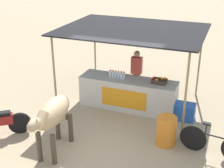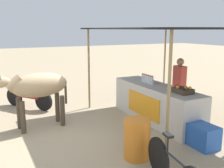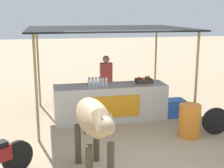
{
  "view_description": "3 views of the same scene",
  "coord_description": "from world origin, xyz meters",
  "px_view_note": "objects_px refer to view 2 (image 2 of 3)",
  "views": [
    {
      "loc": [
        2.73,
        -6.17,
        4.61
      ],
      "look_at": [
        -0.17,
        1.26,
        1.15
      ],
      "focal_mm": 50.0,
      "sensor_mm": 36.0,
      "label": 1
    },
    {
      "loc": [
        5.46,
        -1.9,
        2.43
      ],
      "look_at": [
        0.22,
        0.78,
        1.18
      ],
      "focal_mm": 42.0,
      "sensor_mm": 36.0,
      "label": 2
    },
    {
      "loc": [
        -1.65,
        -5.73,
        2.84
      ],
      "look_at": [
        -0.13,
        1.39,
        1.17
      ],
      "focal_mm": 50.0,
      "sensor_mm": 36.0,
      "label": 3
    }
  ],
  "objects_px": {
    "fruit_crate": "(183,90)",
    "vendor_behind_counter": "(179,87)",
    "motorcycle_parked": "(28,95)",
    "stall_counter": "(156,103)",
    "cow": "(37,87)",
    "cooler_box": "(203,136)",
    "water_barrel": "(137,139)"
  },
  "relations": [
    {
      "from": "stall_counter",
      "to": "fruit_crate",
      "type": "bearing_deg",
      "value": 3.03
    },
    {
      "from": "cooler_box",
      "to": "motorcycle_parked",
      "type": "bearing_deg",
      "value": -148.68
    },
    {
      "from": "fruit_crate",
      "to": "water_barrel",
      "type": "xyz_separation_m",
      "value": [
        0.61,
        -1.62,
        -0.64
      ]
    },
    {
      "from": "cooler_box",
      "to": "water_barrel",
      "type": "relative_size",
      "value": 0.77
    },
    {
      "from": "fruit_crate",
      "to": "vendor_behind_counter",
      "type": "bearing_deg",
      "value": 142.49
    },
    {
      "from": "vendor_behind_counter",
      "to": "motorcycle_parked",
      "type": "height_order",
      "value": "vendor_behind_counter"
    },
    {
      "from": "stall_counter",
      "to": "water_barrel",
      "type": "distance_m",
      "value": 2.21
    },
    {
      "from": "fruit_crate",
      "to": "cooler_box",
      "type": "xyz_separation_m",
      "value": [
        0.84,
        -0.15,
        -0.79
      ]
    },
    {
      "from": "stall_counter",
      "to": "water_barrel",
      "type": "height_order",
      "value": "stall_counter"
    },
    {
      "from": "fruit_crate",
      "to": "cow",
      "type": "relative_size",
      "value": 0.24
    },
    {
      "from": "stall_counter",
      "to": "cooler_box",
      "type": "xyz_separation_m",
      "value": [
        1.78,
        -0.1,
        -0.24
      ]
    },
    {
      "from": "stall_counter",
      "to": "cow",
      "type": "xyz_separation_m",
      "value": [
        -0.9,
        -2.9,
        0.55
      ]
    },
    {
      "from": "water_barrel",
      "to": "motorcycle_parked",
      "type": "distance_m",
      "value": 4.48
    },
    {
      "from": "stall_counter",
      "to": "cow",
      "type": "distance_m",
      "value": 3.08
    },
    {
      "from": "cooler_box",
      "to": "cow",
      "type": "height_order",
      "value": "cow"
    },
    {
      "from": "fruit_crate",
      "to": "vendor_behind_counter",
      "type": "relative_size",
      "value": 0.27
    },
    {
      "from": "fruit_crate",
      "to": "motorcycle_parked",
      "type": "distance_m",
      "value": 4.72
    },
    {
      "from": "fruit_crate",
      "to": "cooler_box",
      "type": "height_order",
      "value": "fruit_crate"
    },
    {
      "from": "motorcycle_parked",
      "to": "cooler_box",
      "type": "bearing_deg",
      "value": 31.32
    },
    {
      "from": "water_barrel",
      "to": "motorcycle_parked",
      "type": "bearing_deg",
      "value": -163.44
    },
    {
      "from": "stall_counter",
      "to": "motorcycle_parked",
      "type": "bearing_deg",
      "value": -133.85
    },
    {
      "from": "motorcycle_parked",
      "to": "water_barrel",
      "type": "bearing_deg",
      "value": 16.56
    },
    {
      "from": "vendor_behind_counter",
      "to": "water_barrel",
      "type": "xyz_separation_m",
      "value": [
        1.53,
        -2.33,
        -0.46
      ]
    },
    {
      "from": "water_barrel",
      "to": "cow",
      "type": "distance_m",
      "value": 2.86
    },
    {
      "from": "water_barrel",
      "to": "vendor_behind_counter",
      "type": "bearing_deg",
      "value": 123.26
    },
    {
      "from": "water_barrel",
      "to": "stall_counter",
      "type": "bearing_deg",
      "value": 134.66
    },
    {
      "from": "cooler_box",
      "to": "motorcycle_parked",
      "type": "distance_m",
      "value": 5.29
    },
    {
      "from": "fruit_crate",
      "to": "cow",
      "type": "distance_m",
      "value": 3.48
    },
    {
      "from": "vendor_behind_counter",
      "to": "motorcycle_parked",
      "type": "xyz_separation_m",
      "value": [
        -2.76,
        -3.6,
        -0.42
      ]
    },
    {
      "from": "fruit_crate",
      "to": "motorcycle_parked",
      "type": "height_order",
      "value": "fruit_crate"
    },
    {
      "from": "motorcycle_parked",
      "to": "vendor_behind_counter",
      "type": "bearing_deg",
      "value": 52.48
    },
    {
      "from": "water_barrel",
      "to": "motorcycle_parked",
      "type": "xyz_separation_m",
      "value": [
        -4.29,
        -1.28,
        0.04
      ]
    }
  ]
}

